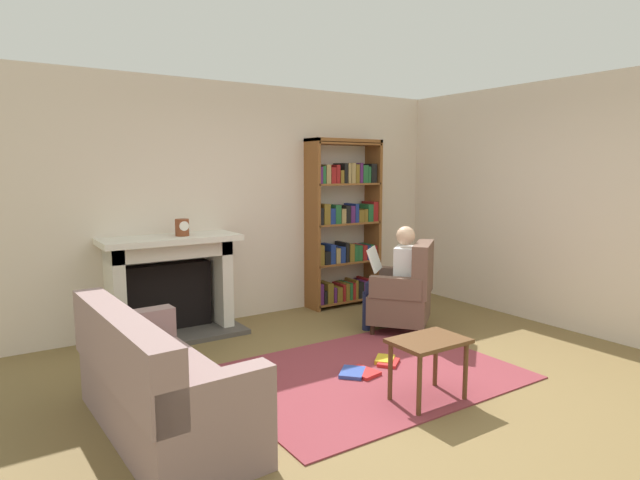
# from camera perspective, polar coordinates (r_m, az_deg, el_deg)

# --- Properties ---
(ground) EXTENTS (14.00, 14.00, 0.00)m
(ground) POSITION_cam_1_polar(r_m,az_deg,el_deg) (4.47, 7.72, -15.34)
(ground) COLOR brown
(back_wall) EXTENTS (5.60, 0.10, 2.70)m
(back_wall) POSITION_cam_1_polar(r_m,az_deg,el_deg) (6.27, -7.62, 4.03)
(back_wall) COLOR beige
(back_wall) RESTS_ON ground
(side_wall_right) EXTENTS (0.10, 5.20, 2.70)m
(side_wall_right) POSITION_cam_1_polar(r_m,az_deg,el_deg) (6.92, 17.71, 4.08)
(side_wall_right) COLOR beige
(side_wall_right) RESTS_ON ground
(area_rug) EXTENTS (2.40, 1.80, 0.01)m
(area_rug) POSITION_cam_1_polar(r_m,az_deg,el_deg) (4.68, 5.23, -14.14)
(area_rug) COLOR brown
(area_rug) RESTS_ON ground
(fireplace) EXTENTS (1.42, 0.64, 1.06)m
(fireplace) POSITION_cam_1_polar(r_m,az_deg,el_deg) (5.75, -15.86, -4.43)
(fireplace) COLOR #4C4742
(fireplace) RESTS_ON ground
(mantel_clock) EXTENTS (0.14, 0.14, 0.17)m
(mantel_clock) POSITION_cam_1_polar(r_m,az_deg,el_deg) (5.60, -14.62, 1.32)
(mantel_clock) COLOR brown
(mantel_clock) RESTS_ON fireplace
(bookshelf) EXTENTS (0.99, 0.32, 2.11)m
(bookshelf) POSITION_cam_1_polar(r_m,az_deg,el_deg) (6.73, 2.58, 1.60)
(bookshelf) COLOR brown
(bookshelf) RESTS_ON ground
(armchair_reading) EXTENTS (0.89, 0.88, 0.97)m
(armchair_reading) POSITION_cam_1_polar(r_m,az_deg,el_deg) (5.77, 9.24, -5.62)
(armchair_reading) COLOR #331E14
(armchair_reading) RESTS_ON ground
(seated_reader) EXTENTS (0.57, 0.59, 1.14)m
(seated_reader) POSITION_cam_1_polar(r_m,az_deg,el_deg) (5.75, 8.12, -3.64)
(seated_reader) COLOR silver
(seated_reader) RESTS_ON ground
(sofa_floral) EXTENTS (0.80, 1.73, 0.85)m
(sofa_floral) POSITION_cam_1_polar(r_m,az_deg,el_deg) (3.77, -17.22, -14.86)
(sofa_floral) COLOR gray
(sofa_floral) RESTS_ON ground
(side_table) EXTENTS (0.56, 0.39, 0.48)m
(side_table) POSITION_cam_1_polar(r_m,az_deg,el_deg) (4.12, 11.61, -11.44)
(side_table) COLOR brown
(side_table) RESTS_ON ground
(scattered_books) EXTENTS (0.71, 0.40, 0.04)m
(scattered_books) POSITION_cam_1_polar(r_m,az_deg,el_deg) (4.75, 5.42, -13.50)
(scattered_books) COLOR gold
(scattered_books) RESTS_ON area_rug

